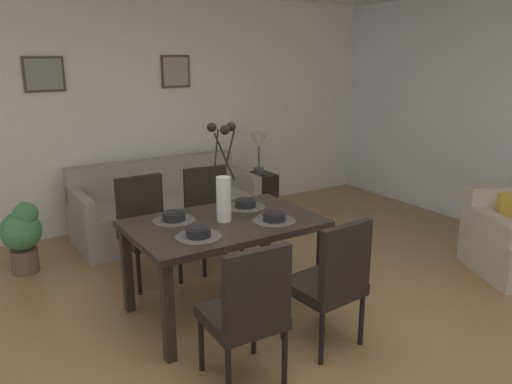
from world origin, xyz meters
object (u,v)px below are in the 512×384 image
Objects in this scene: dining_chair_near_right at (146,224)px; bowl_near_right at (174,216)px; sofa at (166,210)px; table_lamp at (259,144)px; dining_table at (224,232)px; dining_chair_far_left at (332,278)px; potted_plant at (22,234)px; dining_chair_far_right at (211,212)px; framed_picture_left at (44,74)px; framed_picture_center at (176,71)px; centerpiece_vase at (223,184)px; bowl_near_left at (198,231)px; bowl_far_right at (246,203)px; bowl_far_left at (274,216)px; side_table at (259,194)px; dining_chair_near_left at (248,309)px.

dining_chair_near_right reaches higher than bowl_near_right.
table_lamp reaches higher than sofa.
dining_table is 2.75× the size of table_lamp.
dining_table is at bearing -129.05° from table_lamp.
potted_plant is at bearing 122.27° from dining_chair_far_left.
dining_chair_far_right is 2.30× the size of framed_picture_left.
framed_picture_center reaches higher than dining_chair_near_right.
dining_chair_near_right and dining_chair_far_left have the same top height.
centerpiece_vase is at bearing -106.61° from framed_picture_center.
bowl_near_left and bowl_near_right have the same top height.
bowl_near_right is (0.00, 0.41, 0.00)m from bowl_near_left.
dining_chair_far_left reaches higher than bowl_near_left.
sofa is (0.61, 1.68, -0.50)m from bowl_near_right.
framed_picture_center reaches higher than bowl_far_right.
dining_chair_far_left is 3.50m from framed_picture_center.
framed_picture_center is at bearing 64.88° from bowl_near_right.
bowl_near_left reaches higher than sofa.
bowl_far_left is 2.98m from framed_picture_left.
sofa is 1.25m from side_table.
bowl_far_left is 0.41m from bowl_far_right.
sofa is at bearing 73.69° from bowl_near_left.
dining_chair_far_left is 5.41× the size of bowl_far_right.
bowl_near_left is at bearing -90.00° from bowl_near_right.
dining_table is 1.52× the size of dining_chair_near_right.
sofa is (-0.02, 2.09, -0.50)m from bowl_far_left.
dining_chair_near_right is 2.30× the size of framed_picture_left.
bowl_far_left is at bearing -90.00° from bowl_far_right.
framed_picture_center reaches higher than dining_chair_near_left.
dining_chair_near_right is 1.06m from centerpiece_vase.
bowl_far_left reaches higher than sofa.
dining_chair_near_right is 5.41× the size of bowl_far_left.
table_lamp is at bearing 42.39° from bowl_near_right.
bowl_near_right is 0.75m from bowl_far_left.
side_table is (1.86, 2.11, -0.52)m from bowl_near_left.
bowl_near_left reaches higher than side_table.
table_lamp is 2.47m from framed_picture_left.
bowl_near_right reaches higher than potted_plant.
dining_table is 3.80× the size of framed_picture_center.
framed_picture_center is (1.04, 2.21, 0.97)m from bowl_near_right.
bowl_near_right and bowl_far_right have the same top height.
framed_picture_center is at bearing 73.38° from dining_table.
dining_table is at bearing -124.65° from centerpiece_vase.
potted_plant is (-1.20, 1.62, -0.28)m from dining_table.
dining_chair_far_left is at bearing -43.37° from bowl_near_left.
dining_chair_far_right reaches higher than bowl_near_right.
centerpiece_vase is at bearing 69.13° from dining_chair_near_left.
bowl_far_right is (0.63, 0.41, 0.00)m from bowl_near_left.
bowl_far_right is 2.16m from side_table.
bowl_near_right is at bearing -110.02° from sofa.
sofa is at bearing 81.07° from centerpiece_vase.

